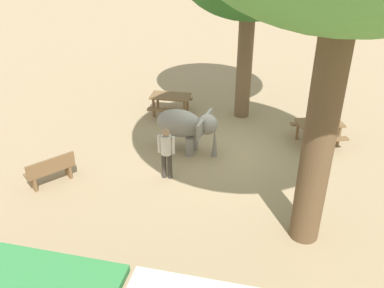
{
  "coord_description": "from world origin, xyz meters",
  "views": [
    {
      "loc": [
        -1.83,
        11.73,
        6.9
      ],
      "look_at": [
        0.63,
        1.07,
        0.8
      ],
      "focal_mm": 38.93,
      "sensor_mm": 36.0,
      "label": 1
    }
  ],
  "objects_px": {
    "picnic_table_near": "(171,100)",
    "picnic_table_far": "(319,127)",
    "wooden_bench": "(51,170)",
    "person_handler": "(166,150)",
    "elephant": "(186,126)"
  },
  "relations": [
    {
      "from": "person_handler",
      "to": "picnic_table_near",
      "type": "bearing_deg",
      "value": 12.51
    },
    {
      "from": "elephant",
      "to": "picnic_table_far",
      "type": "height_order",
      "value": "elephant"
    },
    {
      "from": "elephant",
      "to": "person_handler",
      "type": "xyz_separation_m",
      "value": [
        0.17,
        1.66,
        0.03
      ]
    },
    {
      "from": "elephant",
      "to": "picnic_table_far",
      "type": "distance_m",
      "value": 4.52
    },
    {
      "from": "wooden_bench",
      "to": "picnic_table_near",
      "type": "distance_m",
      "value": 5.77
    },
    {
      "from": "picnic_table_far",
      "to": "person_handler",
      "type": "bearing_deg",
      "value": 15.47
    },
    {
      "from": "person_handler",
      "to": "picnic_table_far",
      "type": "distance_m",
      "value": 5.46
    },
    {
      "from": "elephant",
      "to": "wooden_bench",
      "type": "height_order",
      "value": "elephant"
    },
    {
      "from": "person_handler",
      "to": "picnic_table_near",
      "type": "height_order",
      "value": "person_handler"
    },
    {
      "from": "picnic_table_near",
      "to": "picnic_table_far",
      "type": "bearing_deg",
      "value": 165.72
    },
    {
      "from": "wooden_bench",
      "to": "person_handler",
      "type": "bearing_deg",
      "value": -33.24
    },
    {
      "from": "wooden_bench",
      "to": "picnic_table_near",
      "type": "bearing_deg",
      "value": 17.33
    },
    {
      "from": "wooden_bench",
      "to": "picnic_table_near",
      "type": "relative_size",
      "value": 0.86
    },
    {
      "from": "elephant",
      "to": "person_handler",
      "type": "distance_m",
      "value": 1.67
    },
    {
      "from": "wooden_bench",
      "to": "picnic_table_near",
      "type": "height_order",
      "value": "wooden_bench"
    }
  ]
}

